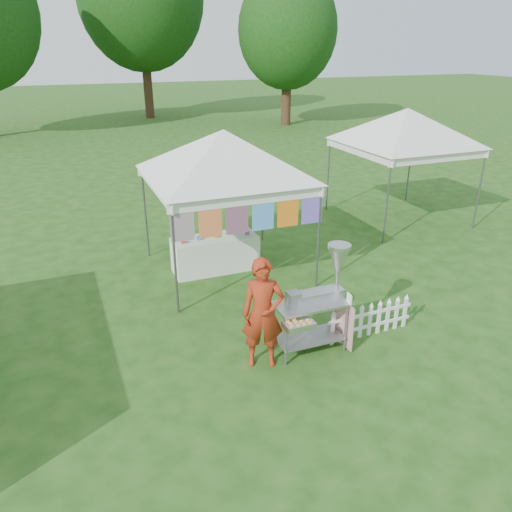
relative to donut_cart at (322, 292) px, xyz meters
name	(u,v)px	position (x,y,z in m)	size (l,w,h in m)	color
ground	(298,357)	(-0.41, -0.10, -1.02)	(120.00, 120.00, 0.00)	#1D4413
canopy_main	(224,130)	(-0.41, 3.40, 1.96)	(4.24, 4.24, 3.45)	#59595E
canopy_right	(408,108)	(5.09, 4.90, 1.97)	(4.24, 4.24, 3.45)	#59595E
tree_right	(288,30)	(9.59, 21.90, 4.16)	(5.60, 5.60, 8.42)	#3A2015
donut_cart	(322,292)	(0.00, 0.00, 0.00)	(1.25, 0.85, 1.74)	gray
vendor	(263,314)	(-1.00, -0.03, -0.16)	(0.63, 0.41, 1.73)	maroon
picket_fence	(370,320)	(0.96, 0.03, -0.74)	(1.62, 0.06, 0.56)	white
display_table	(215,254)	(-0.63, 3.52, -0.65)	(1.80, 0.70, 0.75)	white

